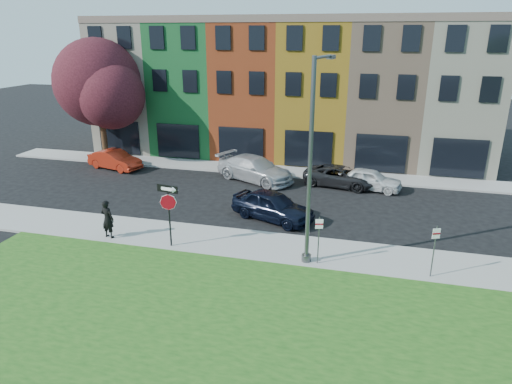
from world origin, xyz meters
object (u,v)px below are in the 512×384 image
(stop_sign, at_px, (168,203))
(street_lamp, at_px, (312,164))
(sedan_near, at_px, (273,206))
(man, at_px, (108,219))

(stop_sign, height_order, street_lamp, street_lamp)
(sedan_near, bearing_deg, street_lamp, -127.50)
(man, xyz_separation_m, street_lamp, (9.50, 0.16, 3.32))
(man, bearing_deg, stop_sign, -171.43)
(man, distance_m, street_lamp, 10.07)
(man, relative_size, sedan_near, 0.38)
(sedan_near, xyz_separation_m, street_lamp, (2.51, -4.23, 3.61))
(man, height_order, sedan_near, man)
(stop_sign, distance_m, sedan_near, 6.04)
(stop_sign, distance_m, man, 3.45)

